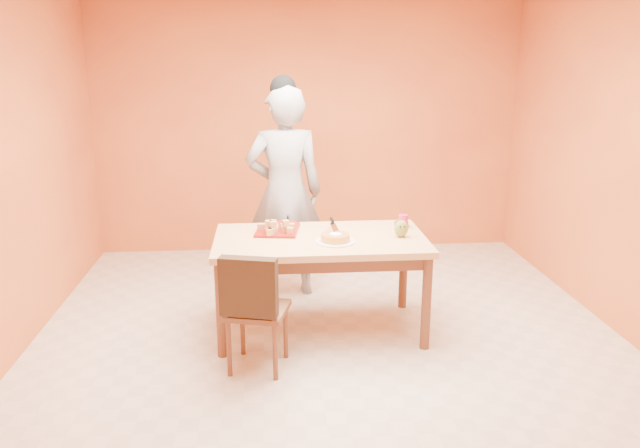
{
  "coord_description": "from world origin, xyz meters",
  "views": [
    {
      "loc": [
        -0.44,
        -4.17,
        2.11
      ],
      "look_at": [
        -0.06,
        0.3,
        0.88
      ],
      "focal_mm": 35.0,
      "sensor_mm": 36.0,
      "label": 1
    }
  ],
  "objects": [
    {
      "name": "floor",
      "position": [
        0.0,
        0.0,
        0.0
      ],
      "size": [
        5.0,
        5.0,
        0.0
      ],
      "primitive_type": "plane",
      "color": "beige",
      "rests_on": "ground"
    },
    {
      "name": "wall_back",
      "position": [
        0.0,
        2.5,
        1.35
      ],
      "size": [
        4.5,
        0.0,
        4.5
      ],
      "primitive_type": "plane",
      "rotation": [
        1.57,
        0.0,
        0.0
      ],
      "color": "orange",
      "rests_on": "floor"
    },
    {
      "name": "dining_table",
      "position": [
        -0.05,
        0.34,
        0.67
      ],
      "size": [
        1.6,
        0.9,
        0.76
      ],
      "color": "tan",
      "rests_on": "floor"
    },
    {
      "name": "dining_chair",
      "position": [
        -0.53,
        -0.24,
        0.45
      ],
      "size": [
        0.49,
        0.54,
        0.86
      ],
      "rotation": [
        0.0,
        0.0,
        -0.25
      ],
      "color": "brown",
      "rests_on": "floor"
    },
    {
      "name": "pastry_pile",
      "position": [
        -0.38,
        0.5,
        0.83
      ],
      "size": [
        0.29,
        0.29,
        0.09
      ],
      "primitive_type": null,
      "color": "tan",
      "rests_on": "pastry_platter"
    },
    {
      "name": "person",
      "position": [
        -0.3,
        1.16,
        0.93
      ],
      "size": [
        0.71,
        0.49,
        1.85
      ],
      "primitive_type": "imported",
      "rotation": [
        0.0,
        0.0,
        3.22
      ],
      "color": "#959497",
      "rests_on": "floor"
    },
    {
      "name": "pastry_platter",
      "position": [
        -0.38,
        0.5,
        0.77
      ],
      "size": [
        0.36,
        0.36,
        0.02
      ],
      "primitive_type": "cube",
      "rotation": [
        0.0,
        0.0,
        -0.14
      ],
      "color": "maroon",
      "rests_on": "dining_table"
    },
    {
      "name": "red_dinner_plate",
      "position": [
        -0.32,
        0.69,
        0.77
      ],
      "size": [
        0.31,
        0.31,
        0.02
      ],
      "primitive_type": "cylinder",
      "rotation": [
        0.0,
        0.0,
        -0.28
      ],
      "color": "maroon",
      "rests_on": "dining_table"
    },
    {
      "name": "white_cake_plate",
      "position": [
        0.04,
        0.2,
        0.77
      ],
      "size": [
        0.3,
        0.3,
        0.01
      ],
      "primitive_type": "cylinder",
      "rotation": [
        0.0,
        0.0,
        -0.01
      ],
      "color": "white",
      "rests_on": "dining_table"
    },
    {
      "name": "sponge_cake",
      "position": [
        0.04,
        0.2,
        0.8
      ],
      "size": [
        0.24,
        0.24,
        0.05
      ],
      "primitive_type": "cylinder",
      "rotation": [
        0.0,
        0.0,
        -0.12
      ],
      "color": "#ED9A3D",
      "rests_on": "white_cake_plate"
    },
    {
      "name": "cake_server",
      "position": [
        0.05,
        0.38,
        0.83
      ],
      "size": [
        0.05,
        0.23,
        0.01
      ],
      "primitive_type": "cube",
      "rotation": [
        0.0,
        0.0,
        0.03
      ],
      "color": "silver",
      "rests_on": "sponge_cake"
    },
    {
      "name": "egg_ornament",
      "position": [
        0.56,
        0.3,
        0.83
      ],
      "size": [
        0.11,
        0.09,
        0.13
      ],
      "primitive_type": "ellipsoid",
      "rotation": [
        0.0,
        0.0,
        0.06
      ],
      "color": "olive",
      "rests_on": "dining_table"
    },
    {
      "name": "magenta_glass",
      "position": [
        0.63,
        0.55,
        0.81
      ],
      "size": [
        0.09,
        0.09,
        0.11
      ],
      "primitive_type": "cylinder",
      "rotation": [
        0.0,
        0.0,
        -0.24
      ],
      "color": "#BE1C54",
      "rests_on": "dining_table"
    },
    {
      "name": "checker_tin",
      "position": [
        0.63,
        0.6,
        0.78
      ],
      "size": [
        0.12,
        0.12,
        0.03
      ],
      "primitive_type": "cylinder",
      "rotation": [
        0.0,
        0.0,
        -0.04
      ],
      "color": "#32190D",
      "rests_on": "dining_table"
    }
  ]
}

